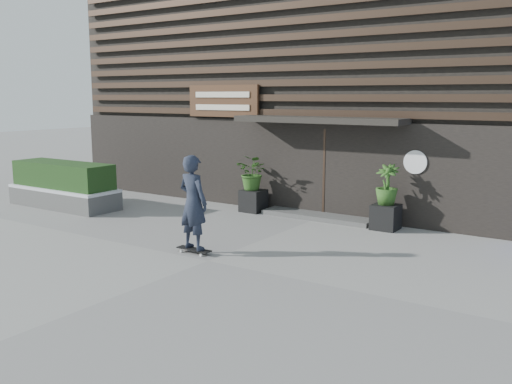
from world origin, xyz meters
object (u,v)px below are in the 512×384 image
Objects in this scene: skateboarder at (193,203)px; planter_pot_left at (253,201)px; planter_pot_right at (386,217)px; raised_bed at (64,198)px.

planter_pot_left is at bearing 107.91° from skateboarder.
planter_pot_left is 4.41m from skateboarder.
skateboarder is (1.34, -4.13, 0.74)m from planter_pot_left.
planter_pot_right is at bearing 0.00° from planter_pot_left.
planter_pot_left is at bearing 26.53° from raised_bed.
skateboarder is at bearing -15.16° from raised_bed.
skateboarder is (-2.46, -4.13, 0.74)m from planter_pot_right.
planter_pot_right is 9.04m from raised_bed.
raised_bed is at bearing -164.30° from planter_pot_right.
planter_pot_left and planter_pot_right have the same top height.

